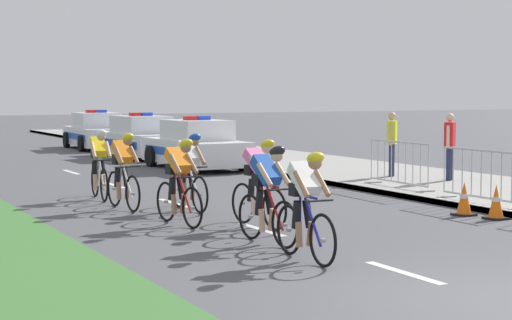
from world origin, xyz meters
name	(u,v)px	position (x,y,z in m)	size (l,w,h in m)	color
ground_plane	(499,302)	(0.00, 0.00, 0.00)	(160.00, 160.00, 0.00)	#4C4C51
sidewalk_slab	(349,170)	(7.11, 14.00, 0.06)	(4.76, 60.00, 0.12)	gray
kerb_edge	(279,174)	(4.81, 14.00, 0.07)	(0.16, 60.00, 0.13)	#9E9E99
lane_markings_centre	(213,215)	(0.00, 7.77, 0.00)	(0.14, 21.60, 0.01)	white
cyclist_lead	(306,205)	(-0.73, 3.03, 0.79)	(0.42, 1.72, 1.56)	black
cyclist_second	(268,193)	(-0.57, 4.46, 0.79)	(0.44, 1.72, 1.56)	black
cyclist_third	(259,182)	(0.09, 6.04, 0.79)	(0.45, 1.72, 1.56)	black
cyclist_fourth	(179,181)	(-1.05, 6.85, 0.79)	(0.44, 1.72, 1.56)	black
cyclist_fifth	(123,170)	(-1.25, 9.29, 0.79)	(0.43, 1.72, 1.56)	black
cyclist_sixth	(189,171)	(-0.15, 8.56, 0.79)	(0.42, 1.72, 1.56)	black
cyclist_seventh	(99,163)	(-1.19, 11.09, 0.79)	(0.45, 1.72, 1.56)	black
police_car_nearest	(196,146)	(3.68, 17.18, 0.68)	(2.09, 4.45, 1.59)	white
police_car_second	(140,138)	(3.68, 22.18, 0.68)	(2.16, 4.48, 1.59)	silver
police_car_third	(96,132)	(3.68, 27.49, 0.68)	(2.16, 4.48, 1.59)	silver
crowd_barrier_middle	(481,177)	(5.09, 6.11, 0.65)	(0.52, 2.32, 1.07)	#B7BABF
crowd_barrier_rear	(398,165)	(5.37, 9.24, 0.65)	(0.57, 2.32, 1.07)	#B7BABF
traffic_cone_mid	(464,199)	(4.18, 5.54, 0.31)	(0.36, 0.36, 0.64)	black
traffic_cone_far	(496,203)	(4.38, 4.89, 0.31)	(0.36, 0.36, 0.64)	black
spectator_closest	(392,140)	(6.80, 11.50, 1.08)	(0.41, 0.44, 1.68)	#23284C
spectator_middle	(450,142)	(7.46, 9.97, 1.08)	(0.45, 0.40, 1.68)	#23284C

